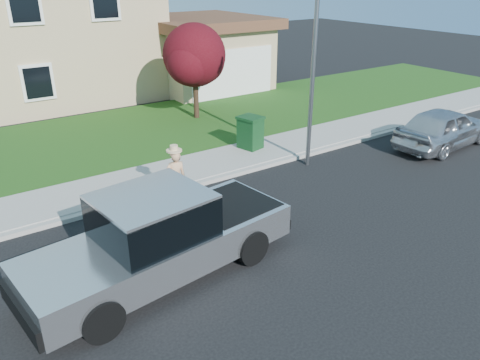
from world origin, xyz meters
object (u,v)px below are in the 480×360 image
at_px(pickup_truck, 160,238).
at_px(trash_bin, 250,132).
at_px(street_lamp, 315,63).
at_px(sedan, 444,128).
at_px(ornamental_tree, 195,58).
at_px(woman, 176,177).

height_order(pickup_truck, trash_bin, pickup_truck).
height_order(pickup_truck, street_lamp, street_lamp).
xyz_separation_m(sedan, ornamental_tree, (-5.55, 7.94, 1.85)).
xyz_separation_m(trash_bin, street_lamp, (0.84, -2.09, 2.57)).
relative_size(pickup_truck, woman, 3.48).
xyz_separation_m(pickup_truck, sedan, (11.71, 1.39, -0.16)).
relative_size(woman, trash_bin, 1.52).
relative_size(woman, street_lamp, 0.30).
distance_m(sedan, trash_bin, 6.91).
distance_m(pickup_truck, sedan, 11.80).
relative_size(sedan, trash_bin, 3.78).
height_order(ornamental_tree, trash_bin, ornamental_tree).
height_order(pickup_truck, ornamental_tree, ornamental_tree).
bearing_deg(woman, sedan, -179.10).
height_order(woman, trash_bin, woman).
distance_m(sedan, ornamental_tree, 9.86).
xyz_separation_m(ornamental_tree, street_lamp, (0.42, -6.54, 0.71)).
bearing_deg(street_lamp, pickup_truck, -146.99).
bearing_deg(pickup_truck, trash_bin, 33.15).
relative_size(woman, sedan, 0.40).
bearing_deg(trash_bin, pickup_truck, -153.86).
height_order(sedan, trash_bin, sedan).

